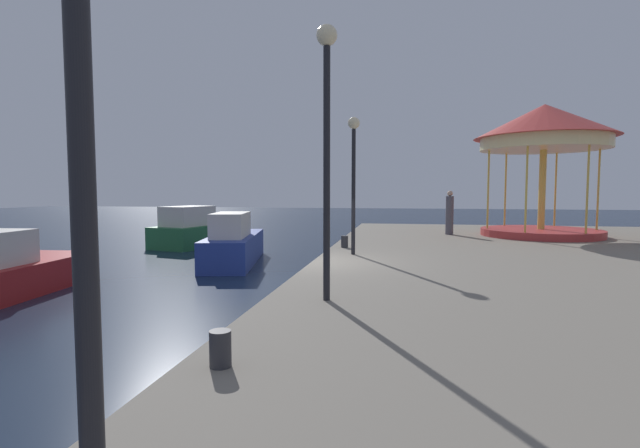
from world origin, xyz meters
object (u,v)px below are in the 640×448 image
at_px(carousel, 544,138).
at_px(lamp_post_far_end, 354,160).
at_px(motorboat_red, 6,271).
at_px(motorboat_green, 199,231).
at_px(lamp_post_mid_promenade, 327,117).
at_px(bollard_north, 220,349).
at_px(motorboat_blue, 234,244).
at_px(person_mid_promenade, 450,214).
at_px(bollard_south, 345,242).

distance_m(carousel, lamp_post_far_end, 10.19).
distance_m(motorboat_red, lamp_post_far_end, 9.91).
relative_size(motorboat_green, lamp_post_far_end, 1.42).
bearing_deg(lamp_post_mid_promenade, lamp_post_far_end, 91.76).
height_order(motorboat_green, carousel, carousel).
bearing_deg(bollard_north, motorboat_green, 115.76).
xyz_separation_m(motorboat_blue, person_mid_promenade, (8.23, 4.68, 0.98)).
bearing_deg(lamp_post_mid_promenade, person_mid_promenade, 75.84).
relative_size(carousel, bollard_north, 14.13).
xyz_separation_m(motorboat_green, person_mid_promenade, (12.06, -0.54, 0.97)).
height_order(motorboat_red, lamp_post_far_end, lamp_post_far_end).
relative_size(lamp_post_mid_promenade, bollard_south, 11.83).
bearing_deg(motorboat_red, lamp_post_far_end, 22.12).
bearing_deg(lamp_post_mid_promenade, motorboat_red, 165.13).
bearing_deg(carousel, lamp_post_far_end, -135.68).
bearing_deg(carousel, bollard_south, -144.84).
relative_size(carousel, person_mid_promenade, 2.93).
relative_size(lamp_post_mid_promenade, lamp_post_far_end, 1.15).
bearing_deg(lamp_post_far_end, motorboat_green, 138.20).
bearing_deg(motorboat_blue, motorboat_green, 126.20).
distance_m(lamp_post_mid_promenade, person_mid_promenade, 13.66).
xyz_separation_m(lamp_post_far_end, bollard_north, (-0.45, -9.18, -2.63)).
bearing_deg(bollard_south, motorboat_blue, 169.25).
height_order(motorboat_blue, lamp_post_mid_promenade, lamp_post_mid_promenade).
height_order(carousel, lamp_post_far_end, carousel).
xyz_separation_m(motorboat_green, lamp_post_mid_promenade, (8.76, -13.60, 3.25)).
distance_m(motorboat_green, lamp_post_far_end, 11.87).
distance_m(lamp_post_far_end, bollard_south, 3.13).
relative_size(motorboat_red, motorboat_green, 0.81).
height_order(carousel, lamp_post_mid_promenade, carousel).
xyz_separation_m(motorboat_red, lamp_post_far_end, (8.75, 3.56, 2.99)).
distance_m(motorboat_red, motorboat_blue, 7.22).
bearing_deg(motorboat_green, person_mid_promenade, -2.58).
height_order(motorboat_green, bollard_south, motorboat_green).
bearing_deg(bollard_south, lamp_post_mid_promenade, -85.06).
height_order(bollard_north, person_mid_promenade, person_mid_promenade).
xyz_separation_m(motorboat_blue, lamp_post_mid_promenade, (4.94, -8.38, 3.26)).
relative_size(carousel, bollard_south, 14.13).
bearing_deg(bollard_north, lamp_post_far_end, 87.19).
distance_m(lamp_post_mid_promenade, bollard_south, 8.16).
bearing_deg(motorboat_blue, lamp_post_far_end, -27.23).
bearing_deg(bollard_north, person_mid_promenade, 76.46).
height_order(motorboat_green, lamp_post_mid_promenade, lamp_post_mid_promenade).
distance_m(bollard_south, person_mid_promenade, 6.80).
relative_size(motorboat_blue, lamp_post_far_end, 1.38).
bearing_deg(lamp_post_mid_promenade, motorboat_blue, 120.52).
relative_size(motorboat_green, motorboat_blue, 1.03).
relative_size(motorboat_blue, lamp_post_mid_promenade, 1.20).
xyz_separation_m(motorboat_red, lamp_post_mid_promenade, (8.94, -2.37, 3.36)).
xyz_separation_m(carousel, bollard_south, (-7.71, -5.43, -3.92)).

